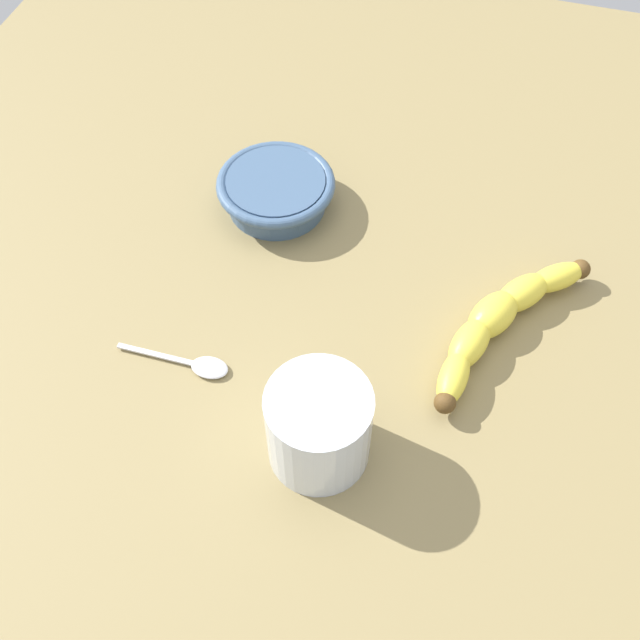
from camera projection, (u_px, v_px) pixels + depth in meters
wooden_tabletop at (364, 314)px, 76.69cm from camera, size 120.00×120.00×3.00cm
banana at (500, 320)px, 72.17cm from camera, size 12.71×21.23×3.68cm
smoothie_glass at (322, 429)px, 62.83cm from camera, size 8.95×8.95×8.79cm
ceramic_bowl at (276, 190)px, 81.58cm from camera, size 12.92×12.92×3.85cm
teaspoon at (203, 366)px, 70.84cm from camera, size 11.22×2.44×0.80cm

